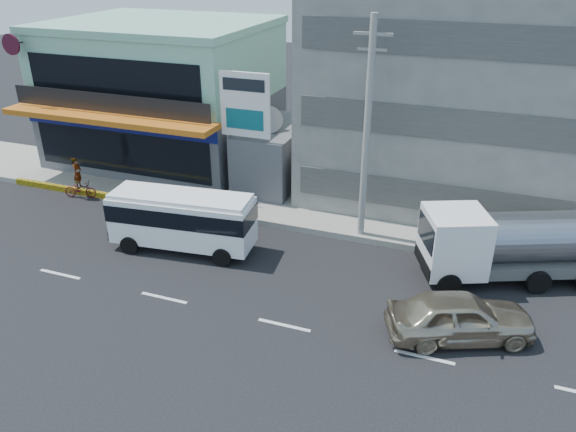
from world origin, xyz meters
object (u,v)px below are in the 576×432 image
object	(u,v)px
shop_building	(166,96)
satellite_dish	(269,130)
billboard	(245,112)
utility_pole_near	(367,132)
tanker_truck	(512,243)
motorcycle_rider	(79,184)
concrete_building	(481,62)
minibus	(182,217)
sedan	(460,317)

from	to	relation	value
shop_building	satellite_dish	size ratio (longest dim) A/B	8.27
satellite_dish	billboard	distance (m)	2.31
utility_pole_near	tanker_truck	distance (m)	7.43
satellite_dish	motorcycle_rider	size ratio (longest dim) A/B	0.67
tanker_truck	motorcycle_rider	xyz separation A→B (m)	(-21.75, 0.66, -0.88)
shop_building	billboard	world-z (taller)	shop_building
utility_pole_near	tanker_truck	world-z (taller)	utility_pole_near
motorcycle_rider	shop_building	bearing A→B (deg)	79.40
satellite_dish	utility_pole_near	world-z (taller)	utility_pole_near
shop_building	motorcycle_rider	xyz separation A→B (m)	(-1.34, -7.15, -3.25)
concrete_building	billboard	bearing A→B (deg)	-151.08
satellite_dish	billboard	xyz separation A→B (m)	(-0.50, -1.80, 1.35)
shop_building	motorcycle_rider	size ratio (longest dim) A/B	5.51
billboard	tanker_truck	size ratio (longest dim) A/B	0.87
minibus	tanker_truck	size ratio (longest dim) A/B	0.82
shop_building	satellite_dish	distance (m)	8.54
satellite_dish	utility_pole_near	bearing A→B (deg)	-30.96
concrete_building	sedan	xyz separation A→B (m)	(0.93, -13.50, -6.14)
satellite_dish	tanker_truck	bearing A→B (deg)	-21.37
shop_building	minibus	world-z (taller)	shop_building
shop_building	sedan	world-z (taller)	shop_building
utility_pole_near	motorcycle_rider	distance (m)	15.97
shop_building	billboard	size ratio (longest dim) A/B	1.80
billboard	minibus	size ratio (longest dim) A/B	1.05
shop_building	minibus	distance (m)	12.48
satellite_dish	billboard	size ratio (longest dim) A/B	0.22
minibus	satellite_dish	bearing A→B (deg)	80.50
billboard	utility_pole_near	xyz separation A→B (m)	(6.50, -1.80, 0.22)
satellite_dish	utility_pole_near	distance (m)	7.17
tanker_truck	sedan	bearing A→B (deg)	-107.80
tanker_truck	motorcycle_rider	world-z (taller)	tanker_truck
concrete_building	minibus	size ratio (longest dim) A/B	2.44
billboard	satellite_dish	bearing A→B (deg)	74.48
tanker_truck	shop_building	bearing A→B (deg)	159.08
billboard	utility_pole_near	size ratio (longest dim) A/B	0.69
minibus	utility_pole_near	bearing A→B (deg)	26.86
minibus	sedan	world-z (taller)	minibus
shop_building	concrete_building	xyz separation A→B (m)	(18.00, 1.05, 3.00)
minibus	tanker_truck	bearing A→B (deg)	9.96
billboard	sedan	bearing A→B (deg)	-33.97
shop_building	sedan	bearing A→B (deg)	-33.33
sedan	concrete_building	bearing A→B (deg)	-18.86
utility_pole_near	motorcycle_rider	size ratio (longest dim) A/B	4.44
shop_building	sedan	xyz separation A→B (m)	(18.93, -12.45, -3.14)
utility_pole_near	satellite_dish	bearing A→B (deg)	149.04
sedan	tanker_truck	world-z (taller)	tanker_truck
concrete_building	shop_building	bearing A→B (deg)	-176.65
concrete_building	satellite_dish	xyz separation A→B (m)	(-10.00, -4.00, -3.42)
billboard	utility_pole_near	distance (m)	6.75
utility_pole_near	motorcycle_rider	bearing A→B (deg)	-177.76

